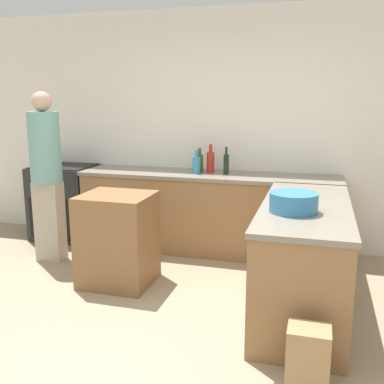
# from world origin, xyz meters

# --- Properties ---
(ground_plane) EXTENTS (14.00, 14.00, 0.00)m
(ground_plane) POSITION_xyz_m (0.00, 0.00, 0.00)
(ground_plane) COLOR tan
(wall_back) EXTENTS (8.00, 0.06, 2.70)m
(wall_back) POSITION_xyz_m (0.00, 2.36, 1.35)
(wall_back) COLOR white
(wall_back) RESTS_ON ground_plane
(counter_back) EXTENTS (2.89, 0.65, 0.89)m
(counter_back) POSITION_xyz_m (0.00, 2.02, 0.45)
(counter_back) COLOR olive
(counter_back) RESTS_ON ground_plane
(counter_peninsula) EXTENTS (0.69, 1.80, 0.89)m
(counter_peninsula) POSITION_xyz_m (1.10, 0.82, 0.45)
(counter_peninsula) COLOR olive
(counter_peninsula) RESTS_ON ground_plane
(range_oven) EXTENTS (0.73, 0.63, 0.90)m
(range_oven) POSITION_xyz_m (-1.82, 2.02, 0.45)
(range_oven) COLOR black
(range_oven) RESTS_ON ground_plane
(island_table) EXTENTS (0.64, 0.57, 0.85)m
(island_table) POSITION_xyz_m (-0.59, 0.90, 0.43)
(island_table) COLOR brown
(island_table) RESTS_ON ground_plane
(mixing_bowl) EXTENTS (0.36, 0.36, 0.15)m
(mixing_bowl) POSITION_xyz_m (1.01, 0.55, 0.96)
(mixing_bowl) COLOR teal
(mixing_bowl) RESTS_ON counter_peninsula
(hot_sauce_bottle) EXTENTS (0.08, 0.08, 0.32)m
(hot_sauce_bottle) POSITION_xyz_m (0.01, 2.08, 1.02)
(hot_sauce_bottle) COLOR red
(hot_sauce_bottle) RESTS_ON counter_back
(dish_soap_bottle) EXTENTS (0.09, 0.09, 0.26)m
(dish_soap_bottle) POSITION_xyz_m (-0.13, 1.99, 0.99)
(dish_soap_bottle) COLOR #338CBF
(dish_soap_bottle) RESTS_ON counter_back
(wine_bottle_dark) EXTENTS (0.06, 0.06, 0.30)m
(wine_bottle_dark) POSITION_xyz_m (0.20, 2.04, 1.01)
(wine_bottle_dark) COLOR black
(wine_bottle_dark) RESTS_ON counter_back
(olive_oil_bottle) EXTENTS (0.08, 0.08, 0.27)m
(olive_oil_bottle) POSITION_xyz_m (-0.12, 2.10, 1.00)
(olive_oil_bottle) COLOR #475B1E
(olive_oil_bottle) RESTS_ON counter_back
(person_by_range) EXTENTS (0.32, 0.32, 1.78)m
(person_by_range) POSITION_xyz_m (-1.54, 1.24, 0.98)
(person_by_range) COLOR #ADA38E
(person_by_range) RESTS_ON ground_plane
(paper_bag) EXTENTS (0.25, 0.20, 0.41)m
(paper_bag) POSITION_xyz_m (1.18, -0.26, 0.20)
(paper_bag) COLOR #A88456
(paper_bag) RESTS_ON ground_plane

